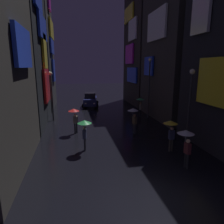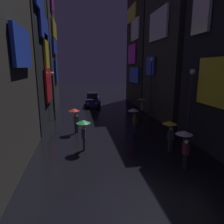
{
  "view_description": "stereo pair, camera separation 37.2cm",
  "coord_description": "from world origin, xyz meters",
  "px_view_note": "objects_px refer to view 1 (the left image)",
  "views": [
    {
      "loc": [
        -2.88,
        -6.64,
        5.41
      ],
      "look_at": [
        0.0,
        8.12,
        2.0
      ],
      "focal_mm": 32.0,
      "sensor_mm": 36.0,
      "label": 1
    },
    {
      "loc": [
        -2.52,
        -6.7,
        5.41
      ],
      "look_at": [
        0.0,
        8.12,
        2.0
      ],
      "focal_mm": 32.0,
      "sensor_mm": 36.0,
      "label": 2
    }
  ],
  "objects_px": {
    "car_distant": "(90,100)",
    "streetlamp_right_far": "(149,82)",
    "pedestrian_midstreet_left_clear": "(186,138)",
    "streetlamp_left_far": "(52,90)",
    "streetlamp_right_near": "(190,98)",
    "pedestrian_near_crossing_clear": "(133,114)",
    "pedestrian_foreground_left_green": "(140,102)",
    "pedestrian_far_right_green": "(85,127)",
    "pedestrian_foreground_right_red": "(74,114)",
    "pedestrian_midstreet_centre_yellow": "(171,127)"
  },
  "relations": [
    {
      "from": "pedestrian_foreground_right_red",
      "to": "car_distant",
      "type": "bearing_deg",
      "value": 78.7
    },
    {
      "from": "streetlamp_right_near",
      "to": "pedestrian_midstreet_centre_yellow",
      "type": "bearing_deg",
      "value": -149.24
    },
    {
      "from": "pedestrian_far_right_green",
      "to": "pedestrian_foreground_left_green",
      "type": "relative_size",
      "value": 1.0
    },
    {
      "from": "pedestrian_near_crossing_clear",
      "to": "streetlamp_right_far",
      "type": "relative_size",
      "value": 0.34
    },
    {
      "from": "car_distant",
      "to": "streetlamp_right_near",
      "type": "xyz_separation_m",
      "value": [
        5.56,
        -15.34,
        2.39
      ]
    },
    {
      "from": "pedestrian_foreground_right_red",
      "to": "pedestrian_foreground_left_green",
      "type": "bearing_deg",
      "value": 31.59
    },
    {
      "from": "streetlamp_right_near",
      "to": "streetlamp_left_far",
      "type": "distance_m",
      "value": 13.06
    },
    {
      "from": "pedestrian_far_right_green",
      "to": "pedestrian_near_crossing_clear",
      "type": "bearing_deg",
      "value": 34.72
    },
    {
      "from": "streetlamp_left_far",
      "to": "pedestrian_far_right_green",
      "type": "bearing_deg",
      "value": -71.92
    },
    {
      "from": "streetlamp_right_near",
      "to": "streetlamp_left_far",
      "type": "relative_size",
      "value": 1.07
    },
    {
      "from": "streetlamp_right_far",
      "to": "streetlamp_left_far",
      "type": "distance_m",
      "value": 10.06
    },
    {
      "from": "pedestrian_near_crossing_clear",
      "to": "streetlamp_left_far",
      "type": "distance_m",
      "value": 8.93
    },
    {
      "from": "pedestrian_midstreet_centre_yellow",
      "to": "streetlamp_left_far",
      "type": "distance_m",
      "value": 12.6
    },
    {
      "from": "pedestrian_near_crossing_clear",
      "to": "pedestrian_foreground_left_green",
      "type": "bearing_deg",
      "value": 65.53
    },
    {
      "from": "streetlamp_right_near",
      "to": "pedestrian_far_right_green",
      "type": "bearing_deg",
      "value": 179.78
    },
    {
      "from": "pedestrian_foreground_right_red",
      "to": "streetlamp_left_far",
      "type": "distance_m",
      "value": 5.3
    },
    {
      "from": "pedestrian_midstreet_centre_yellow",
      "to": "car_distant",
      "type": "distance_m",
      "value": 16.89
    },
    {
      "from": "pedestrian_midstreet_left_clear",
      "to": "streetlamp_left_far",
      "type": "height_order",
      "value": "streetlamp_left_far"
    },
    {
      "from": "streetlamp_right_near",
      "to": "streetlamp_right_far",
      "type": "relative_size",
      "value": 0.84
    },
    {
      "from": "car_distant",
      "to": "pedestrian_near_crossing_clear",
      "type": "bearing_deg",
      "value": -78.91
    },
    {
      "from": "pedestrian_far_right_green",
      "to": "pedestrian_near_crossing_clear",
      "type": "height_order",
      "value": "same"
    },
    {
      "from": "pedestrian_foreground_left_green",
      "to": "pedestrian_foreground_right_red",
      "type": "distance_m",
      "value": 8.39
    },
    {
      "from": "pedestrian_far_right_green",
      "to": "pedestrian_foreground_right_red",
      "type": "distance_m",
      "value": 3.79
    },
    {
      "from": "pedestrian_foreground_left_green",
      "to": "streetlamp_right_near",
      "type": "xyz_separation_m",
      "value": [
        0.72,
        -8.17,
        1.65
      ]
    },
    {
      "from": "pedestrian_midstreet_centre_yellow",
      "to": "streetlamp_right_near",
      "type": "bearing_deg",
      "value": 30.76
    },
    {
      "from": "pedestrian_midstreet_centre_yellow",
      "to": "pedestrian_foreground_right_red",
      "type": "height_order",
      "value": "same"
    },
    {
      "from": "pedestrian_foreground_left_green",
      "to": "pedestrian_near_crossing_clear",
      "type": "height_order",
      "value": "same"
    },
    {
      "from": "pedestrian_midstreet_left_clear",
      "to": "car_distant",
      "type": "height_order",
      "value": "pedestrian_midstreet_left_clear"
    },
    {
      "from": "car_distant",
      "to": "streetlamp_right_far",
      "type": "height_order",
      "value": "streetlamp_right_far"
    },
    {
      "from": "streetlamp_left_far",
      "to": "pedestrian_midstreet_centre_yellow",
      "type": "bearing_deg",
      "value": -49.63
    },
    {
      "from": "pedestrian_midstreet_left_clear",
      "to": "pedestrian_foreground_right_red",
      "type": "xyz_separation_m",
      "value": [
        -5.84,
        6.93,
        0.0
      ]
    },
    {
      "from": "pedestrian_far_right_green",
      "to": "pedestrian_midstreet_centre_yellow",
      "type": "bearing_deg",
      "value": -12.15
    },
    {
      "from": "pedestrian_midstreet_centre_yellow",
      "to": "pedestrian_foreground_left_green",
      "type": "bearing_deg",
      "value": 82.83
    },
    {
      "from": "pedestrian_midstreet_centre_yellow",
      "to": "pedestrian_near_crossing_clear",
      "type": "height_order",
      "value": "same"
    },
    {
      "from": "pedestrian_foreground_left_green",
      "to": "pedestrian_midstreet_centre_yellow",
      "type": "bearing_deg",
      "value": -97.17
    },
    {
      "from": "car_distant",
      "to": "streetlamp_right_far",
      "type": "xyz_separation_m",
      "value": [
        5.56,
        -7.69,
        2.94
      ]
    },
    {
      "from": "pedestrian_foreground_left_green",
      "to": "car_distant",
      "type": "height_order",
      "value": "pedestrian_foreground_left_green"
    },
    {
      "from": "streetlamp_right_near",
      "to": "pedestrian_foreground_left_green",
      "type": "bearing_deg",
      "value": 95.07
    },
    {
      "from": "pedestrian_foreground_left_green",
      "to": "streetlamp_right_near",
      "type": "relative_size",
      "value": 0.4
    },
    {
      "from": "pedestrian_midstreet_centre_yellow",
      "to": "pedestrian_near_crossing_clear",
      "type": "relative_size",
      "value": 1.0
    },
    {
      "from": "pedestrian_foreground_left_green",
      "to": "car_distant",
      "type": "distance_m",
      "value": 8.68
    },
    {
      "from": "pedestrian_far_right_green",
      "to": "pedestrian_foreground_left_green",
      "type": "bearing_deg",
      "value": 51.22
    },
    {
      "from": "pedestrian_foreground_right_red",
      "to": "car_distant",
      "type": "distance_m",
      "value": 11.82
    },
    {
      "from": "pedestrian_near_crossing_clear",
      "to": "streetlamp_left_far",
      "type": "height_order",
      "value": "streetlamp_left_far"
    },
    {
      "from": "pedestrian_far_right_green",
      "to": "streetlamp_left_far",
      "type": "height_order",
      "value": "streetlamp_left_far"
    },
    {
      "from": "pedestrian_midstreet_left_clear",
      "to": "pedestrian_midstreet_centre_yellow",
      "type": "height_order",
      "value": "same"
    },
    {
      "from": "pedestrian_midstreet_left_clear",
      "to": "pedestrian_midstreet_centre_yellow",
      "type": "bearing_deg",
      "value": 85.97
    },
    {
      "from": "pedestrian_midstreet_left_clear",
      "to": "pedestrian_foreground_left_green",
      "type": "height_order",
      "value": "same"
    },
    {
      "from": "pedestrian_midstreet_centre_yellow",
      "to": "streetlamp_right_near",
      "type": "height_order",
      "value": "streetlamp_right_near"
    },
    {
      "from": "pedestrian_far_right_green",
      "to": "pedestrian_near_crossing_clear",
      "type": "relative_size",
      "value": 1.0
    }
  ]
}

